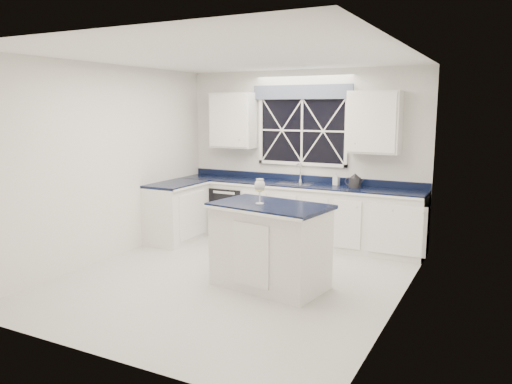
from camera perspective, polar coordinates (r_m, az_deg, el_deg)
The scene contains 13 objects.
ground at distance 6.34m, azimuth -2.56°, elevation -9.83°, with size 4.50×4.50×0.00m, color #B2B2AD.
back_wall at distance 8.04m, azimuth 5.36°, elevation 4.16°, with size 4.00×0.10×2.70m, color silver.
base_cabinets at distance 7.89m, azimuth 1.76°, elevation -2.53°, with size 3.99×1.60×0.90m.
countertop at distance 7.82m, azimuth 4.49°, elevation 0.84°, with size 3.98×0.64×0.04m, color black.
dishwasher at distance 8.39m, azimuth -2.51°, elevation -2.08°, with size 0.60×0.58×0.82m, color black.
window at distance 7.97m, azimuth 5.29°, elevation 7.57°, with size 1.65×0.09×1.26m.
upper_cabinets at distance 7.85m, azimuth 4.95°, elevation 8.05°, with size 3.10×0.34×0.90m.
faucet at distance 7.97m, azimuth 5.05°, elevation 2.29°, with size 0.05×0.20×0.30m.
island at distance 5.93m, azimuth 1.64°, elevation -6.11°, with size 1.45×1.00×1.00m.
rug at distance 7.50m, azimuth 2.28°, elevation -6.65°, with size 1.34×0.95×0.02m.
kettle at distance 7.53m, azimuth 11.21°, elevation 1.25°, with size 0.30×0.19×0.21m.
wine_glass at distance 5.79m, azimuth 0.43°, elevation 0.62°, with size 0.12×0.12×0.29m.
soap_bottle at distance 7.70m, azimuth 9.16°, elevation 1.47°, with size 0.08×0.09×0.19m, color silver.
Camera 1 is at (2.97, -5.18, 2.11)m, focal length 35.00 mm.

